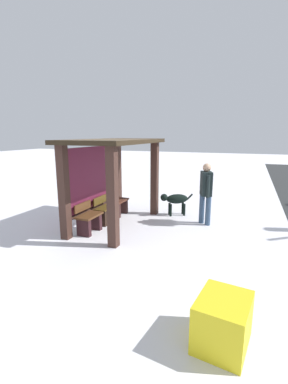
# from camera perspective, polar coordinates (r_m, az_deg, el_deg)

# --- Properties ---
(ground_plane) EXTENTS (60.00, 60.00, 0.00)m
(ground_plane) POSITION_cam_1_polar(r_m,az_deg,el_deg) (7.41, -5.85, -6.80)
(ground_plane) COLOR white
(bus_shelter) EXTENTS (3.10, 1.70, 2.27)m
(bus_shelter) POSITION_cam_1_polar(r_m,az_deg,el_deg) (7.13, -7.34, 5.95)
(bus_shelter) COLOR #3B251E
(bus_shelter) RESTS_ON ground
(bench_left_inside) EXTENTS (0.70, 0.40, 0.75)m
(bench_left_inside) POSITION_cam_1_polar(r_m,az_deg,el_deg) (6.83, -11.58, -5.90)
(bench_left_inside) COLOR #503119
(bench_left_inside) RESTS_ON ground
(bench_center_inside) EXTENTS (0.70, 0.36, 0.73)m
(bench_center_inside) POSITION_cam_1_polar(r_m,az_deg,el_deg) (7.48, -8.24, -4.26)
(bench_center_inside) COLOR #4B3814
(bench_center_inside) RESTS_ON ground
(bench_right_inside) EXTENTS (0.70, 0.37, 0.75)m
(bench_right_inside) POSITION_cam_1_polar(r_m,az_deg,el_deg) (8.15, -5.45, -2.71)
(bench_right_inside) COLOR #50291C
(bench_right_inside) RESTS_ON ground
(person_walking) EXTENTS (0.58, 0.38, 1.65)m
(person_walking) POSITION_cam_1_polar(r_m,az_deg,el_deg) (7.35, 12.95, 0.54)
(person_walking) COLOR black
(person_walking) RESTS_ON ground
(dog) EXTENTS (0.59, 0.89, 0.67)m
(dog) POSITION_cam_1_polar(r_m,az_deg,el_deg) (8.11, 6.62, -1.64)
(dog) COLOR black
(dog) RESTS_ON ground
(grit_bin) EXTENTS (0.77, 0.65, 0.58)m
(grit_bin) POSITION_cam_1_polar(r_m,az_deg,el_deg) (3.55, 16.32, -24.84)
(grit_bin) COLOR yellow
(grit_bin) RESTS_ON ground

